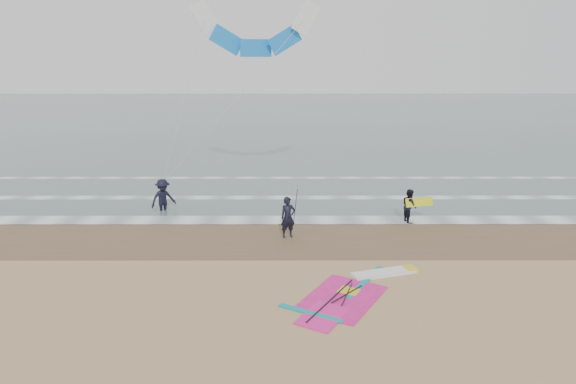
{
  "coord_description": "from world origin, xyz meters",
  "views": [
    {
      "loc": [
        -1.77,
        -14.0,
        7.28
      ],
      "look_at": [
        -1.74,
        5.0,
        2.2
      ],
      "focal_mm": 32.0,
      "sensor_mm": 36.0,
      "label": 1
    }
  ],
  "objects_px": {
    "person_standing": "(288,217)",
    "surf_kite": "(255,33)",
    "person_walking": "(409,206)",
    "person_wading": "(163,192)",
    "windsurf_rig": "(355,291)"
  },
  "relations": [
    {
      "from": "person_standing",
      "to": "surf_kite",
      "type": "relative_size",
      "value": 0.19
    },
    {
      "from": "windsurf_rig",
      "to": "person_standing",
      "type": "height_order",
      "value": "person_standing"
    },
    {
      "from": "person_standing",
      "to": "person_walking",
      "type": "relative_size",
      "value": 1.12
    },
    {
      "from": "person_walking",
      "to": "person_wading",
      "type": "relative_size",
      "value": 0.79
    },
    {
      "from": "person_standing",
      "to": "person_walking",
      "type": "height_order",
      "value": "person_standing"
    },
    {
      "from": "windsurf_rig",
      "to": "person_wading",
      "type": "height_order",
      "value": "person_wading"
    },
    {
      "from": "person_standing",
      "to": "surf_kite",
      "type": "bearing_deg",
      "value": 82.74
    },
    {
      "from": "person_wading",
      "to": "person_walking",
      "type": "bearing_deg",
      "value": -47.63
    },
    {
      "from": "person_standing",
      "to": "windsurf_rig",
      "type": "bearing_deg",
      "value": -85.98
    },
    {
      "from": "windsurf_rig",
      "to": "surf_kite",
      "type": "height_order",
      "value": "surf_kite"
    },
    {
      "from": "person_wading",
      "to": "person_standing",
      "type": "bearing_deg",
      "value": -70.63
    },
    {
      "from": "person_walking",
      "to": "surf_kite",
      "type": "xyz_separation_m",
      "value": [
        -7.16,
        6.51,
        7.64
      ]
    },
    {
      "from": "person_wading",
      "to": "surf_kite",
      "type": "relative_size",
      "value": 0.22
    },
    {
      "from": "windsurf_rig",
      "to": "person_walking",
      "type": "bearing_deg",
      "value": 64.9
    },
    {
      "from": "person_standing",
      "to": "person_wading",
      "type": "relative_size",
      "value": 0.89
    }
  ]
}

